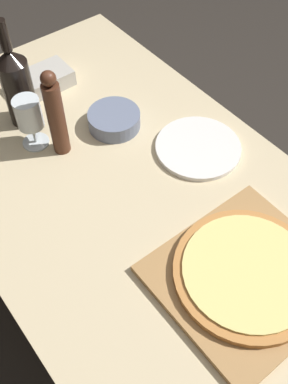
# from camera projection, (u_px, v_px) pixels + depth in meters

# --- Properties ---
(ground_plane) EXTENTS (12.00, 12.00, 0.00)m
(ground_plane) POSITION_uv_depth(u_px,v_px,m) (153.00, 329.00, 1.74)
(ground_plane) COLOR #2D2823
(dining_table) EXTENTS (0.83, 1.71, 0.77)m
(dining_table) POSITION_uv_depth(u_px,v_px,m) (157.00, 234.00, 1.20)
(dining_table) COLOR #CCB78E
(dining_table) RESTS_ON ground_plane
(cutting_board) EXTENTS (0.38, 0.35, 0.02)m
(cutting_board) POSITION_uv_depth(u_px,v_px,m) (246.00, 276.00, 1.01)
(cutting_board) COLOR #A87A47
(cutting_board) RESTS_ON dining_table
(pizza) EXTENTS (0.33, 0.33, 0.02)m
(pizza) POSITION_uv_depth(u_px,v_px,m) (248.00, 272.00, 0.99)
(pizza) COLOR #BC7A3D
(pizza) RESTS_ON cutting_board
(wine_bottle) EXTENTS (0.09, 0.09, 0.32)m
(wine_bottle) POSITION_uv_depth(u_px,v_px,m) (17.00, 86.00, 1.24)
(wine_bottle) COLOR black
(wine_bottle) RESTS_ON dining_table
(pepper_mill) EXTENTS (0.05, 0.05, 0.26)m
(pepper_mill) POSITION_uv_depth(u_px,v_px,m) (56.00, 115.00, 1.17)
(pepper_mill) COLOR #4C2819
(pepper_mill) RESTS_ON dining_table
(wine_glass) EXTENTS (0.08, 0.08, 0.15)m
(wine_glass) POSITION_uv_depth(u_px,v_px,m) (29.00, 115.00, 1.20)
(wine_glass) COLOR silver
(wine_glass) RESTS_ON dining_table
(small_bowl) EXTENTS (0.15, 0.15, 0.05)m
(small_bowl) POSITION_uv_depth(u_px,v_px,m) (114.00, 120.00, 1.30)
(small_bowl) COLOR slate
(small_bowl) RESTS_ON dining_table
(dinner_plate) EXTENTS (0.24, 0.24, 0.01)m
(dinner_plate) POSITION_uv_depth(u_px,v_px,m) (198.00, 147.00, 1.26)
(dinner_plate) COLOR white
(dinner_plate) RESTS_ON dining_table
(food_container) EXTENTS (0.18, 0.11, 0.05)m
(food_container) POSITION_uv_depth(u_px,v_px,m) (43.00, 80.00, 1.41)
(food_container) COLOR #BCB7AD
(food_container) RESTS_ON dining_table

